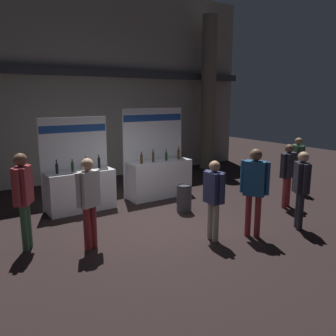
% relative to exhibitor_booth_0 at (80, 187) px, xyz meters
% --- Properties ---
extents(ground_plane, '(27.19, 27.19, 0.00)m').
position_rel_exhibitor_booth_0_xyz_m(ground_plane, '(1.10, -1.95, -0.60)').
color(ground_plane, black).
extents(hall_colonnade, '(13.59, 1.22, 6.50)m').
position_rel_exhibitor_booth_0_xyz_m(hall_colonnade, '(1.10, 3.09, 2.61)').
color(hall_colonnade, gray).
rests_on(hall_colonnade, ground_plane).
extents(exhibitor_booth_0, '(1.73, 0.71, 2.31)m').
position_rel_exhibitor_booth_0_xyz_m(exhibitor_booth_0, '(0.00, 0.00, 0.00)').
color(exhibitor_booth_0, white).
rests_on(exhibitor_booth_0, ground_plane).
extents(exhibitor_booth_1, '(1.92, 0.66, 2.48)m').
position_rel_exhibitor_booth_0_xyz_m(exhibitor_booth_1, '(2.28, -0.04, 0.03)').
color(exhibitor_booth_1, white).
rests_on(exhibitor_booth_1, ground_plane).
extents(trash_bin, '(0.37, 0.37, 0.68)m').
position_rel_exhibitor_booth_0_xyz_m(trash_bin, '(2.09, -1.54, -0.26)').
color(trash_bin, '#38383D').
rests_on(trash_bin, ground_plane).
extents(visitor_1, '(0.60, 0.33, 1.64)m').
position_rel_exhibitor_booth_0_xyz_m(visitor_1, '(4.51, -2.68, 0.38)').
color(visitor_1, maroon).
rests_on(visitor_1, ground_plane).
extents(visitor_2, '(0.42, 0.52, 1.63)m').
position_rel_exhibitor_booth_0_xyz_m(visitor_2, '(5.97, -1.88, 0.38)').
color(visitor_2, '#47382D').
rests_on(visitor_2, ground_plane).
extents(visitor_3, '(0.27, 0.53, 1.60)m').
position_rel_exhibitor_booth_0_xyz_m(visitor_3, '(1.54, -3.27, 0.35)').
color(visitor_3, '#ADA393').
rests_on(visitor_3, ground_plane).
extents(visitor_4, '(0.42, 0.51, 1.81)m').
position_rel_exhibitor_booth_0_xyz_m(visitor_4, '(2.32, -3.57, 0.50)').
color(visitor_4, maroon).
rests_on(visitor_4, ground_plane).
extents(visitor_6, '(0.43, 0.44, 1.68)m').
position_rel_exhibitor_booth_0_xyz_m(visitor_6, '(3.48, -3.81, 0.41)').
color(visitor_6, '#23232D').
rests_on(visitor_6, ground_plane).
extents(visitor_7, '(0.51, 0.33, 1.72)m').
position_rel_exhibitor_booth_0_xyz_m(visitor_7, '(-0.63, -2.34, 0.42)').
color(visitor_7, maroon).
rests_on(visitor_7, ground_plane).
extents(visitor_9, '(0.41, 0.51, 1.81)m').
position_rel_exhibitor_booth_0_xyz_m(visitor_9, '(-1.62, -1.68, 0.50)').
color(visitor_9, '#33563D').
rests_on(visitor_9, ground_plane).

